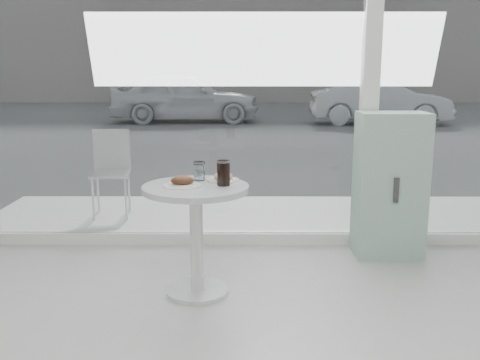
{
  "coord_description": "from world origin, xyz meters",
  "views": [
    {
      "loc": [
        -0.19,
        -1.61,
        1.54
      ],
      "look_at": [
        -0.2,
        1.7,
        0.85
      ],
      "focal_mm": 40.0,
      "sensor_mm": 36.0,
      "label": 1
    }
  ],
  "objects_px": {
    "car_silver": "(379,102)",
    "water_tumbler_a": "(199,172)",
    "patio_chair": "(111,167)",
    "water_tumbler_b": "(199,173)",
    "plate_fritter": "(183,182)",
    "mint_cabinet": "(390,185)",
    "plate_donut": "(223,178)",
    "car_white": "(185,97)",
    "main_table": "(196,217)",
    "cola_glass": "(223,173)"
  },
  "relations": [
    {
      "from": "mint_cabinet",
      "to": "car_silver",
      "type": "distance_m",
      "value": 11.33
    },
    {
      "from": "plate_fritter",
      "to": "plate_donut",
      "type": "distance_m",
      "value": 0.32
    },
    {
      "from": "car_white",
      "to": "water_tumbler_a",
      "type": "xyz_separation_m",
      "value": [
        1.38,
        -12.26,
        0.09
      ]
    },
    {
      "from": "mint_cabinet",
      "to": "cola_glass",
      "type": "bearing_deg",
      "value": -148.9
    },
    {
      "from": "car_silver",
      "to": "plate_donut",
      "type": "height_order",
      "value": "car_silver"
    },
    {
      "from": "car_silver",
      "to": "water_tumbler_a",
      "type": "height_order",
      "value": "car_silver"
    },
    {
      "from": "mint_cabinet",
      "to": "plate_donut",
      "type": "height_order",
      "value": "mint_cabinet"
    },
    {
      "from": "car_white",
      "to": "plate_donut",
      "type": "relative_size",
      "value": 19.31
    },
    {
      "from": "water_tumbler_b",
      "to": "car_silver",
      "type": "bearing_deg",
      "value": 70.09
    },
    {
      "from": "patio_chair",
      "to": "plate_donut",
      "type": "bearing_deg",
      "value": -61.3
    },
    {
      "from": "patio_chair",
      "to": "mint_cabinet",
      "type": "bearing_deg",
      "value": -29.28
    },
    {
      "from": "car_silver",
      "to": "water_tumbler_b",
      "type": "relative_size",
      "value": 35.04
    },
    {
      "from": "main_table",
      "to": "patio_chair",
      "type": "distance_m",
      "value": 2.18
    },
    {
      "from": "car_white",
      "to": "plate_fritter",
      "type": "bearing_deg",
      "value": -177.21
    },
    {
      "from": "mint_cabinet",
      "to": "cola_glass",
      "type": "xyz_separation_m",
      "value": [
        -1.35,
        -0.8,
        0.25
      ]
    },
    {
      "from": "car_silver",
      "to": "water_tumbler_b",
      "type": "distance_m",
      "value": 12.36
    },
    {
      "from": "car_silver",
      "to": "plate_fritter",
      "type": "height_order",
      "value": "car_silver"
    },
    {
      "from": "mint_cabinet",
      "to": "water_tumbler_a",
      "type": "bearing_deg",
      "value": -157.14
    },
    {
      "from": "car_white",
      "to": "water_tumbler_a",
      "type": "height_order",
      "value": "car_white"
    },
    {
      "from": "plate_donut",
      "to": "water_tumbler_a",
      "type": "xyz_separation_m",
      "value": [
        -0.17,
        0.02,
        0.04
      ]
    },
    {
      "from": "patio_chair",
      "to": "car_silver",
      "type": "relative_size",
      "value": 0.23
    },
    {
      "from": "water_tumbler_b",
      "to": "cola_glass",
      "type": "relative_size",
      "value": 0.65
    },
    {
      "from": "main_table",
      "to": "car_silver",
      "type": "bearing_deg",
      "value": 70.37
    },
    {
      "from": "car_white",
      "to": "plate_donut",
      "type": "bearing_deg",
      "value": -175.91
    },
    {
      "from": "plate_donut",
      "to": "water_tumbler_a",
      "type": "distance_m",
      "value": 0.18
    },
    {
      "from": "car_silver",
      "to": "water_tumbler_b",
      "type": "xyz_separation_m",
      "value": [
        -4.21,
        -11.62,
        0.18
      ]
    },
    {
      "from": "plate_fritter",
      "to": "main_table",
      "type": "bearing_deg",
      "value": 14.77
    },
    {
      "from": "patio_chair",
      "to": "car_white",
      "type": "distance_m",
      "value": 10.52
    },
    {
      "from": "patio_chair",
      "to": "cola_glass",
      "type": "xyz_separation_m",
      "value": [
        1.23,
        -1.91,
        0.3
      ]
    },
    {
      "from": "car_white",
      "to": "cola_glass",
      "type": "distance_m",
      "value": 12.52
    },
    {
      "from": "mint_cabinet",
      "to": "cola_glass",
      "type": "height_order",
      "value": "mint_cabinet"
    },
    {
      "from": "car_white",
      "to": "water_tumbler_b",
      "type": "xyz_separation_m",
      "value": [
        1.37,
        -12.23,
        0.08
      ]
    },
    {
      "from": "mint_cabinet",
      "to": "water_tumbler_b",
      "type": "bearing_deg",
      "value": -157.89
    },
    {
      "from": "car_silver",
      "to": "water_tumbler_a",
      "type": "distance_m",
      "value": 12.38
    },
    {
      "from": "patio_chair",
      "to": "water_tumbler_b",
      "type": "relative_size",
      "value": 7.89
    },
    {
      "from": "mint_cabinet",
      "to": "car_white",
      "type": "relative_size",
      "value": 0.28
    },
    {
      "from": "patio_chair",
      "to": "water_tumbler_b",
      "type": "distance_m",
      "value": 2.03
    },
    {
      "from": "plate_fritter",
      "to": "water_tumbler_a",
      "type": "xyz_separation_m",
      "value": [
        0.09,
        0.2,
        0.03
      ]
    },
    {
      "from": "car_white",
      "to": "water_tumbler_b",
      "type": "bearing_deg",
      "value": -176.69
    },
    {
      "from": "plate_fritter",
      "to": "plate_donut",
      "type": "xyz_separation_m",
      "value": [
        0.26,
        0.18,
        -0.01
      ]
    },
    {
      "from": "main_table",
      "to": "water_tumbler_b",
      "type": "height_order",
      "value": "water_tumbler_b"
    },
    {
      "from": "water_tumbler_a",
      "to": "water_tumbler_b",
      "type": "bearing_deg",
      "value": 100.28
    },
    {
      "from": "cola_glass",
      "to": "water_tumbler_a",
      "type": "bearing_deg",
      "value": 136.2
    },
    {
      "from": "main_table",
      "to": "plate_donut",
      "type": "xyz_separation_m",
      "value": [
        0.18,
        0.15,
        0.24
      ]
    },
    {
      "from": "car_silver",
      "to": "plate_fritter",
      "type": "relative_size",
      "value": 15.27
    },
    {
      "from": "patio_chair",
      "to": "car_silver",
      "type": "height_order",
      "value": "car_silver"
    },
    {
      "from": "car_white",
      "to": "plate_fritter",
      "type": "xyz_separation_m",
      "value": [
        1.28,
        -12.45,
        0.06
      ]
    },
    {
      "from": "car_silver",
      "to": "plate_fritter",
      "type": "distance_m",
      "value": 12.6
    },
    {
      "from": "car_white",
      "to": "plate_fritter",
      "type": "distance_m",
      "value": 12.52
    },
    {
      "from": "car_white",
      "to": "patio_chair",
      "type": "bearing_deg",
      "value": 178.68
    }
  ]
}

